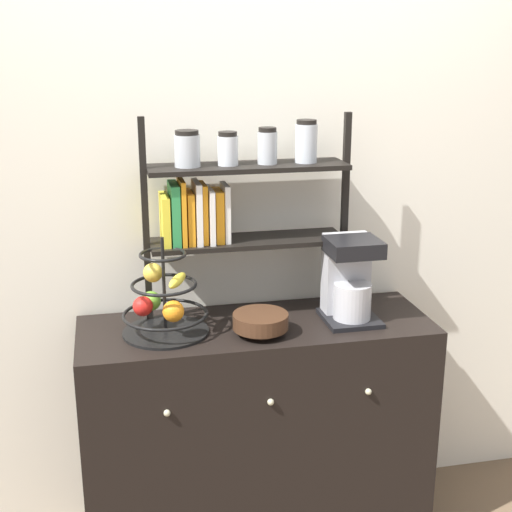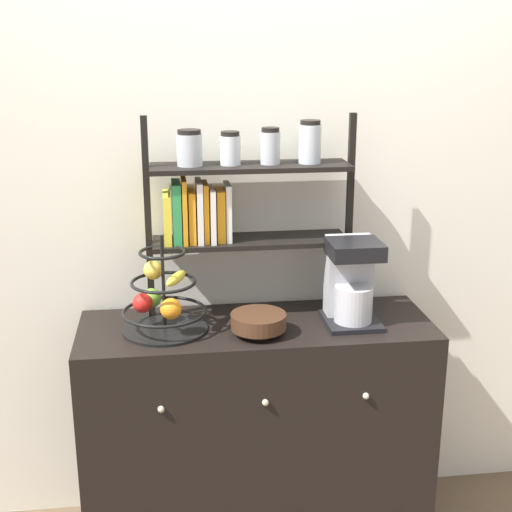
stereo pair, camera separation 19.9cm
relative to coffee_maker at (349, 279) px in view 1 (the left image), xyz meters
name	(u,v)px [view 1 (the left image)]	position (x,y,z in m)	size (l,w,h in m)	color
wall_back	(242,204)	(-0.35, 0.29, 0.24)	(7.00, 0.05, 2.60)	silver
sideboard	(256,431)	(-0.35, 0.02, -0.61)	(1.32, 0.48, 0.90)	black
coffee_maker	(349,279)	(0.00, 0.00, 0.00)	(0.20, 0.22, 0.32)	black
fruit_stand	(162,303)	(-0.70, 0.00, -0.04)	(0.31, 0.31, 0.36)	black
wooden_bowl	(261,322)	(-0.36, -0.08, -0.11)	(0.20, 0.20, 0.08)	#422819
shelf_hutch	(226,197)	(-0.44, 0.14, 0.31)	(0.78, 0.20, 0.76)	black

